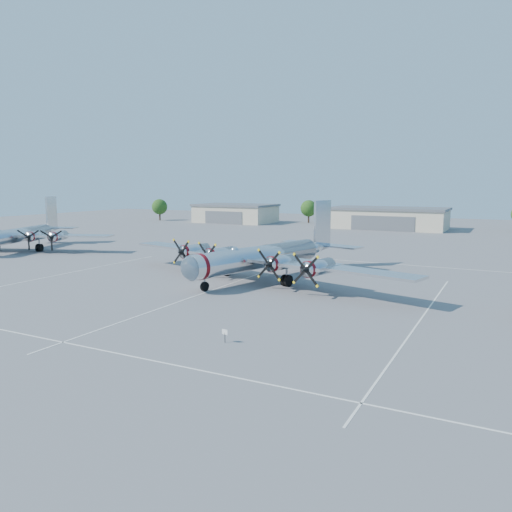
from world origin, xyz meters
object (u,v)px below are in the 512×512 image
at_px(tree_far_west, 160,207).
at_px(info_placard, 225,333).
at_px(tree_west, 309,208).
at_px(hangar_center, 389,218).
at_px(hangar_west, 236,213).
at_px(main_bomber_b29, 264,279).
at_px(bomber_west, 23,250).

height_order(tree_far_west, info_placard, tree_far_west).
height_order(tree_far_west, tree_west, same).
bearing_deg(hangar_center, tree_west, 162.18).
height_order(hangar_west, hangar_center, same).
distance_m(main_bomber_b29, bomber_west, 49.24).
distance_m(hangar_center, tree_west, 26.30).
xyz_separation_m(hangar_west, tree_far_west, (-25.00, -3.96, 1.51)).
xyz_separation_m(tree_west, info_placard, (35.47, -106.63, -3.54)).
relative_size(hangar_center, tree_west, 4.31).
bearing_deg(hangar_center, info_placard, -83.94).
bearing_deg(info_placard, hangar_center, 105.67).
height_order(bomber_west, info_placard, bomber_west).
relative_size(tree_west, info_placard, 6.80).
height_order(hangar_center, bomber_west, hangar_center).
relative_size(tree_far_west, main_bomber_b29, 0.16).
xyz_separation_m(bomber_west, info_placard, (57.46, -27.62, 0.69)).
bearing_deg(hangar_west, hangar_center, -0.00).
xyz_separation_m(hangar_west, bomber_west, (-1.99, -70.97, -2.71)).
bearing_deg(main_bomber_b29, hangar_center, 106.28).
bearing_deg(tree_far_west, bomber_west, -71.05).
xyz_separation_m(hangar_center, tree_far_west, (-70.00, -3.96, 1.51)).
xyz_separation_m(hangar_center, tree_west, (-25.00, 8.04, 1.51)).
relative_size(hangar_center, main_bomber_b29, 0.69).
bearing_deg(bomber_west, hangar_west, 68.43).
relative_size(hangar_west, tree_far_west, 3.40).
bearing_deg(bomber_west, tree_far_west, 88.99).
bearing_deg(tree_far_west, info_placard, -49.62).
distance_m(main_bomber_b29, info_placard, 24.79).
distance_m(tree_west, info_placard, 112.43).
distance_m(hangar_center, tree_far_west, 70.13).
relative_size(hangar_center, tree_far_west, 4.31).
distance_m(hangar_west, tree_west, 21.61).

